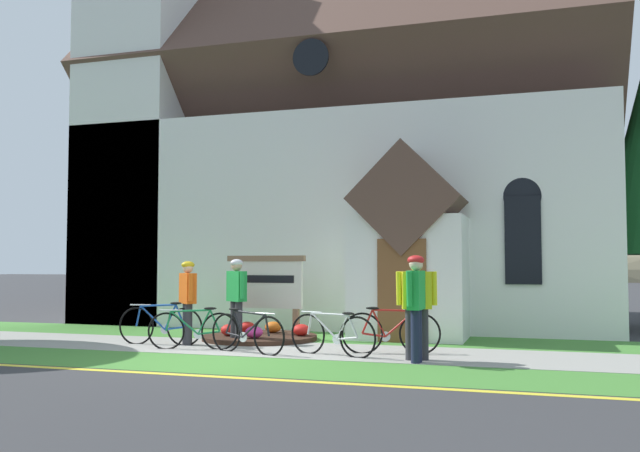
% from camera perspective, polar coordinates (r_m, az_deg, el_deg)
% --- Properties ---
extents(ground, '(140.00, 140.00, 0.00)m').
position_cam_1_polar(ground, '(15.25, -2.40, -9.14)').
color(ground, '#333335').
extents(sidewalk_slab, '(32.00, 2.31, 0.01)m').
position_cam_1_polar(sidewalk_slab, '(13.20, -5.39, -10.05)').
color(sidewalk_slab, '#99968E').
rests_on(sidewalk_slab, ground).
extents(grass_verge, '(32.00, 1.86, 0.01)m').
position_cam_1_polar(grass_verge, '(11.32, -9.58, -11.18)').
color(grass_verge, '#427F33').
rests_on(grass_verge, ground).
extents(church_lawn, '(24.00, 2.19, 0.01)m').
position_cam_1_polar(church_lawn, '(15.28, -2.06, -9.11)').
color(church_lawn, '#427F33').
rests_on(church_lawn, ground).
extents(curb_paint_stripe, '(28.00, 0.16, 0.01)m').
position_cam_1_polar(curb_paint_stripe, '(10.38, -12.36, -11.89)').
color(curb_paint_stripe, yellow).
rests_on(curb_paint_stripe, ground).
extents(church_building, '(14.23, 11.23, 13.58)m').
position_cam_1_polar(church_building, '(20.83, 2.12, 6.08)').
color(church_building, white).
rests_on(church_building, ground).
extents(church_sign, '(1.80, 0.19, 1.77)m').
position_cam_1_polar(church_sign, '(14.81, -4.52, -4.88)').
color(church_sign, '#7F6047').
rests_on(church_sign, ground).
extents(flower_bed, '(2.40, 2.40, 0.34)m').
position_cam_1_polar(flower_bed, '(14.60, -4.99, -9.06)').
color(flower_bed, '#382319').
rests_on(flower_bed, ground).
extents(bicycle_yellow, '(1.72, 0.48, 0.85)m').
position_cam_1_polar(bicycle_yellow, '(12.41, 5.87, -8.72)').
color(bicycle_yellow, black).
rests_on(bicycle_yellow, ground).
extents(bicycle_white, '(1.69, 0.55, 0.79)m').
position_cam_1_polar(bicycle_white, '(12.05, 1.04, -8.96)').
color(bicycle_white, black).
rests_on(bicycle_white, ground).
extents(bicycle_blue, '(1.67, 0.47, 0.80)m').
position_cam_1_polar(bicycle_blue, '(13.17, -10.46, -8.44)').
color(bicycle_blue, black).
rests_on(bicycle_blue, ground).
extents(bicycle_orange, '(1.64, 0.58, 0.82)m').
position_cam_1_polar(bicycle_orange, '(12.43, -6.09, -8.79)').
color(bicycle_orange, black).
rests_on(bicycle_orange, ground).
extents(bicycle_green, '(1.77, 0.19, 0.86)m').
position_cam_1_polar(bicycle_green, '(14.02, -13.07, -7.99)').
color(bicycle_green, black).
rests_on(bicycle_green, ground).
extents(cyclist_in_white_jersey, '(0.29, 0.78, 1.73)m').
position_cam_1_polar(cyclist_in_white_jersey, '(11.24, 7.97, -6.03)').
color(cyclist_in_white_jersey, '#191E38').
rests_on(cyclist_in_white_jersey, ground).
extents(cyclist_in_red_jersey, '(0.52, 0.52, 1.69)m').
position_cam_1_polar(cyclist_in_red_jersey, '(14.05, -6.93, -5.59)').
color(cyclist_in_red_jersey, '#2D2D33').
rests_on(cyclist_in_red_jersey, ground).
extents(cyclist_in_blue_jersey, '(0.66, 0.34, 1.71)m').
position_cam_1_polar(cyclist_in_blue_jersey, '(11.55, 8.01, -6.02)').
color(cyclist_in_blue_jersey, '#2D2D33').
rests_on(cyclist_in_blue_jersey, ground).
extents(cyclist_in_orange_jersey, '(0.48, 0.54, 1.64)m').
position_cam_1_polar(cyclist_in_orange_jersey, '(13.81, -10.91, -5.72)').
color(cyclist_in_orange_jersey, '#2D2D33').
rests_on(cyclist_in_orange_jersey, ground).
extents(distant_hill, '(92.40, 55.03, 16.54)m').
position_cam_1_polar(distant_hill, '(89.42, 18.70, -3.98)').
color(distant_hill, '#847A5B').
rests_on(distant_hill, ground).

